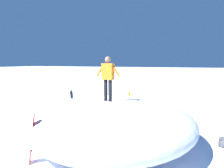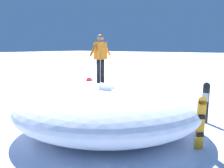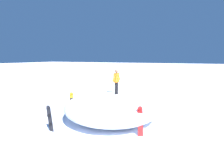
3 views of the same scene
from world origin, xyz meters
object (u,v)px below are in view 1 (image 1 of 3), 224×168
(backpack_near, at_px, (224,143))
(snowboarder_standing, at_px, (108,75))
(snowboard_primary_upright, at_px, (73,103))
(snowboard_secondary_upright, at_px, (128,105))
(snowboard_tertiary_upright, at_px, (32,137))

(backpack_near, bearing_deg, snowboarder_standing, -71.43)
(snowboard_primary_upright, relative_size, snowboard_secondary_upright, 0.98)
(snowboard_primary_upright, bearing_deg, snowboarder_standing, 52.09)
(snowboard_tertiary_upright, bearing_deg, backpack_near, 120.78)
(snowboarder_standing, height_order, snowboard_tertiary_upright, snowboarder_standing)
(snowboarder_standing, relative_size, snowboard_tertiary_upright, 1.04)
(snowboarder_standing, xyz_separation_m, snowboard_tertiary_upright, (2.15, -1.75, -1.93))
(snowboarder_standing, bearing_deg, snowboard_tertiary_upright, -39.25)
(snowboarder_standing, distance_m, snowboard_tertiary_upright, 3.38)
(snowboard_secondary_upright, relative_size, backpack_near, 2.68)
(snowboard_primary_upright, bearing_deg, backpack_near, 80.55)
(snowboard_tertiary_upright, xyz_separation_m, backpack_near, (-3.57, 6.00, -0.66))
(snowboarder_standing, relative_size, snowboard_primary_upright, 1.05)
(snowboarder_standing, distance_m, backpack_near, 5.17)
(snowboarder_standing, bearing_deg, snowboard_secondary_upright, -175.55)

